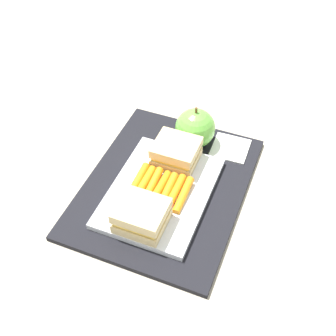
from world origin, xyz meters
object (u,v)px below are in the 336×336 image
(apple, at_px, (195,128))
(food_tray, at_px, (160,192))
(carrot_sticks_bundle, at_px, (160,187))
(sandwich_half_right, at_px, (176,152))
(paper_napkin, at_px, (230,148))
(sandwich_half_left, at_px, (142,215))

(apple, bearing_deg, food_tray, 175.39)
(food_tray, height_order, carrot_sticks_bundle, carrot_sticks_bundle)
(sandwich_half_right, distance_m, paper_napkin, 0.12)
(food_tray, distance_m, sandwich_half_left, 0.08)
(paper_napkin, bearing_deg, sandwich_half_left, 160.74)
(paper_napkin, bearing_deg, food_tray, 152.54)
(sandwich_half_left, bearing_deg, paper_napkin, -19.26)
(carrot_sticks_bundle, relative_size, apple, 1.14)
(apple, height_order, paper_napkin, apple)
(food_tray, relative_size, sandwich_half_left, 2.88)
(sandwich_half_right, xyz_separation_m, paper_napkin, (0.08, -0.08, -0.03))
(paper_napkin, bearing_deg, sandwich_half_right, 134.60)
(food_tray, bearing_deg, apple, -4.61)
(sandwich_half_left, relative_size, apple, 0.90)
(sandwich_half_left, height_order, apple, apple)
(sandwich_half_left, relative_size, carrot_sticks_bundle, 0.79)
(sandwich_half_left, distance_m, carrot_sticks_bundle, 0.08)
(carrot_sticks_bundle, bearing_deg, sandwich_half_right, -0.13)
(sandwich_half_right, bearing_deg, carrot_sticks_bundle, 179.87)
(carrot_sticks_bundle, xyz_separation_m, paper_napkin, (0.16, -0.08, -0.02))
(apple, bearing_deg, paper_napkin, -81.13)
(food_tray, xyz_separation_m, sandwich_half_right, (0.08, 0.00, 0.03))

